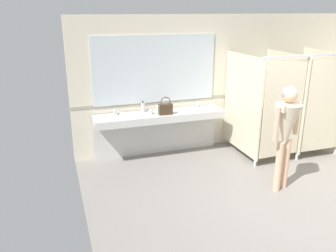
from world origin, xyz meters
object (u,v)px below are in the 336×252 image
Objects in this scene: person_standing at (286,126)px; paper_cup at (151,112)px; handbag at (166,109)px; soap_dispenser at (143,107)px.

person_standing is 2.47m from paper_cup.
handbag reaches higher than soap_dispenser.
soap_dispenser reaches higher than paper_cup.
soap_dispenser is at bearing 130.62° from person_standing.
person_standing is at bearing -51.63° from handbag.
soap_dispenser is 0.23m from paper_cup.
person_standing is 2.23m from handbag.
paper_cup is at bearing -63.54° from soap_dispenser.
soap_dispenser is (-1.75, 2.04, -0.09)m from person_standing.
person_standing reaches higher than soap_dispenser.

